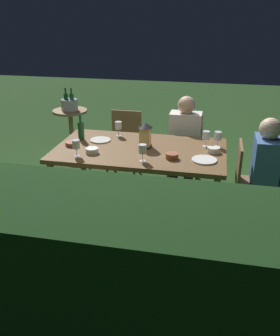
{
  "coord_description": "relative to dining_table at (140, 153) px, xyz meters",
  "views": [
    {
      "loc": [
        -0.75,
        3.53,
        2.09
      ],
      "look_at": [
        0.0,
        0.0,
        0.52
      ],
      "focal_mm": 39.2,
      "sensor_mm": 36.0,
      "label": 1
    }
  ],
  "objects": [
    {
      "name": "dining_table",
      "position": [
        0.0,
        0.0,
        0.0
      ],
      "size": [
        1.78,
        1.03,
        0.75
      ],
      "color": "brown",
      "rests_on": "ground"
    },
    {
      "name": "chair_head_near",
      "position": [
        -1.14,
        0.0,
        -0.21
      ],
      "size": [
        0.4,
        0.42,
        0.87
      ],
      "color": "brown",
      "rests_on": "ground"
    },
    {
      "name": "wine_glass_b",
      "position": [
        0.33,
        -0.36,
        0.17
      ],
      "size": [
        0.08,
        0.08,
        0.17
      ],
      "color": "silver",
      "rests_on": "dining_table"
    },
    {
      "name": "plate_b",
      "position": [
        0.48,
        -0.15,
        0.06
      ],
      "size": [
        0.23,
        0.23,
        0.01
      ],
      "primitive_type": "cylinder",
      "color": "silver",
      "rests_on": "dining_table"
    },
    {
      "name": "bowl_dip",
      "position": [
        0.73,
        0.06,
        0.07
      ],
      "size": [
        0.15,
        0.15,
        0.04
      ],
      "color": "#9E5138",
      "rests_on": "dining_table"
    },
    {
      "name": "bowl_bread",
      "position": [
        -0.36,
        0.21,
        0.08
      ],
      "size": [
        0.13,
        0.13,
        0.06
      ],
      "color": "#9E5138",
      "rests_on": "dining_table"
    },
    {
      "name": "hedge_backdrop",
      "position": [
        0.0,
        2.13,
        -0.05
      ],
      "size": [
        5.32,
        0.65,
        1.29
      ],
      "primitive_type": "cube",
      "color": "#193816",
      "rests_on": "ground"
    },
    {
      "name": "ice_bucket",
      "position": [
        1.51,
        -1.77,
        0.04
      ],
      "size": [
        0.26,
        0.26,
        0.34
      ],
      "color": "#B2B7BF",
      "rests_on": "side_table"
    },
    {
      "name": "plate_a",
      "position": [
        -0.68,
        0.2,
        0.06
      ],
      "size": [
        0.24,
        0.24,
        0.01
      ],
      "primitive_type": "cylinder",
      "color": "white",
      "rests_on": "dining_table"
    },
    {
      "name": "chair_side_right_b",
      "position": [
        0.4,
        0.9,
        -0.21
      ],
      "size": [
        0.42,
        0.4,
        0.87
      ],
      "color": "brown",
      "rests_on": "ground"
    },
    {
      "name": "wine_glass_a",
      "position": [
        -0.79,
        -0.21,
        0.17
      ],
      "size": [
        0.08,
        0.08,
        0.17
      ],
      "color": "silver",
      "rests_on": "dining_table"
    },
    {
      "name": "wine_glass_c",
      "position": [
        -0.1,
        0.34,
        0.17
      ],
      "size": [
        0.08,
        0.08,
        0.17
      ],
      "color": "silver",
      "rests_on": "dining_table"
    },
    {
      "name": "ground_plane",
      "position": [
        0.0,
        0.0,
        -0.69
      ],
      "size": [
        16.0,
        16.0,
        0.0
      ],
      "primitive_type": "plane",
      "color": "#26471E"
    },
    {
      "name": "person_in_blue",
      "position": [
        -1.33,
        0.0,
        -0.06
      ],
      "size": [
        0.48,
        0.38,
        1.15
      ],
      "color": "#426699",
      "rests_on": "ground"
    },
    {
      "name": "lantern_centerpiece",
      "position": [
        -0.05,
        -0.05,
        0.2
      ],
      "size": [
        0.15,
        0.15,
        0.27
      ],
      "color": "black",
      "rests_on": "dining_table"
    },
    {
      "name": "chair_side_left_a",
      "position": [
        -0.4,
        -0.9,
        -0.21
      ],
      "size": [
        0.42,
        0.4,
        0.87
      ],
      "color": "brown",
      "rests_on": "ground"
    },
    {
      "name": "person_in_cream",
      "position": [
        -0.4,
        -0.71,
        -0.06
      ],
      "size": [
        0.38,
        0.47,
        1.15
      ],
      "color": "white",
      "rests_on": "ground"
    },
    {
      "name": "side_table",
      "position": [
        1.51,
        -1.77,
        -0.28
      ],
      "size": [
        0.54,
        0.54,
        0.63
      ],
      "color": "#9E7A51",
      "rests_on": "ground"
    },
    {
      "name": "chair_side_left_b",
      "position": [
        0.4,
        -0.9,
        -0.21
      ],
      "size": [
        0.42,
        0.4,
        0.87
      ],
      "color": "brown",
      "rests_on": "ground"
    },
    {
      "name": "wine_glass_e",
      "position": [
        -0.67,
        -0.2,
        0.17
      ],
      "size": [
        0.08,
        0.08,
        0.17
      ],
      "color": "silver",
      "rests_on": "dining_table"
    },
    {
      "name": "wine_glass_d",
      "position": [
        0.57,
        0.34,
        0.17
      ],
      "size": [
        0.08,
        0.08,
        0.17
      ],
      "color": "silver",
      "rests_on": "dining_table"
    },
    {
      "name": "bowl_olives",
      "position": [
        -0.76,
        -0.04,
        0.08
      ],
      "size": [
        0.13,
        0.13,
        0.06
      ],
      "color": "silver",
      "rests_on": "dining_table"
    },
    {
      "name": "green_bottle_on_table",
      "position": [
        0.7,
        -0.14,
        0.16
      ],
      "size": [
        0.07,
        0.07,
        0.29
      ],
      "color": "#195128",
      "rests_on": "dining_table"
    },
    {
      "name": "bowl_salad",
      "position": [
        0.45,
        0.23,
        0.08
      ],
      "size": [
        0.13,
        0.13,
        0.05
      ],
      "color": "silver",
      "rests_on": "dining_table"
    }
  ]
}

